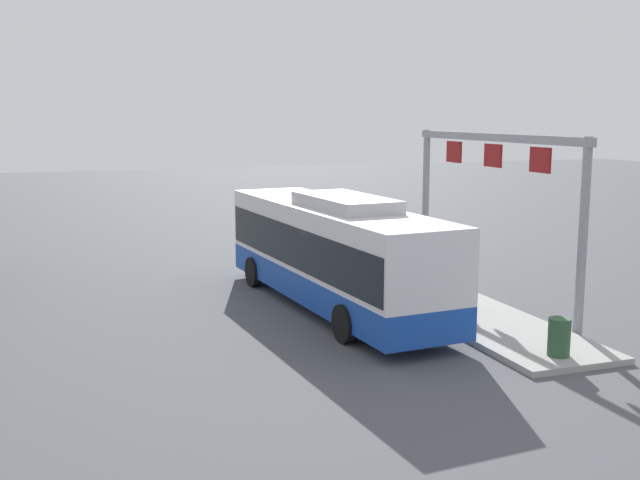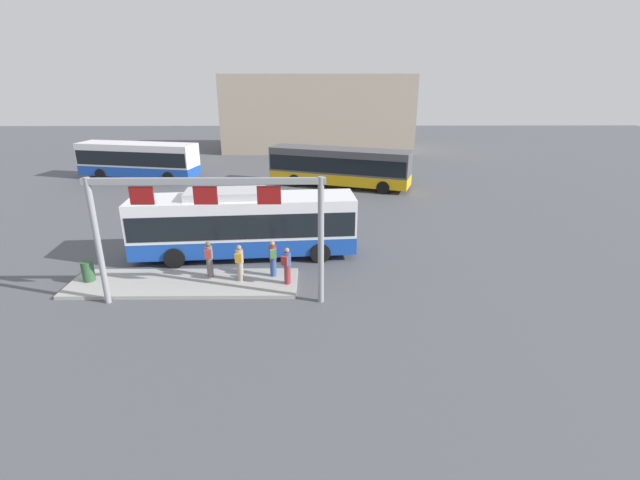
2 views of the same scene
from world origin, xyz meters
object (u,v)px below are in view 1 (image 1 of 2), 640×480
Objects in this scene: bus_main at (333,249)px; trash_bin at (559,337)px; person_boarding at (409,253)px; person_waiting_far at (437,275)px; person_waiting_mid at (428,265)px; person_waiting_near at (396,258)px.

trash_bin is at bearing -158.17° from bus_main.
trash_bin is (-8.82, 0.42, -0.44)m from person_boarding.
bus_main reaches higher than person_waiting_far.
person_waiting_mid is 1.50m from person_waiting_far.
bus_main is at bearing 26.51° from trash_bin.
person_waiting_near is at bearing 2.72° from trash_bin.
person_waiting_near is 1.00× the size of person_waiting_mid.
person_boarding is at bearing -62.16° from bus_main.
person_boarding is at bearing -2.72° from trash_bin.
person_boarding is 1.00× the size of person_waiting_near.
person_waiting_mid is at bearing -114.00° from person_waiting_far.
person_waiting_near and person_waiting_mid have the same top height.
person_waiting_far is at bearing 97.07° from person_boarding.
person_waiting_near is 1.00× the size of person_waiting_far.
person_waiting_near is at bearing -70.81° from person_waiting_mid.
person_boarding is 8.84m from trash_bin.
person_boarding is at bearing -150.17° from person_waiting_near.
bus_main is at bearing 52.30° from person_boarding.
bus_main reaches higher than person_waiting_mid.
bus_main is 6.71× the size of person_waiting_far.
bus_main is 6.71× the size of person_waiting_near.
person_boarding is 2.12m from person_waiting_mid.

